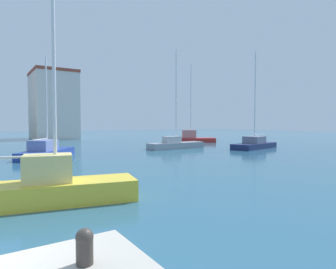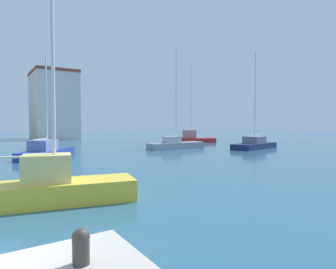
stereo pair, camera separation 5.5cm
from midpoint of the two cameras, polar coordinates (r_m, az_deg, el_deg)
water at (r=29.17m, az=-3.65°, el=-3.14°), size 160.00×160.00×0.00m
mooring_bollard at (r=4.09m, az=-16.72°, el=-20.52°), size 0.23×0.23×0.47m
sailboat_navy_behind_lamppost at (r=32.25m, az=17.05°, el=-1.77°), size 6.74×3.47×10.50m
sailboat_red_center_channel at (r=41.12m, az=4.59°, el=-0.71°), size 7.10×5.24×11.27m
sailboat_yellow_distant_north at (r=10.65m, az=-21.93°, el=-9.72°), size 5.66×2.79×7.46m
sailboat_grey_inner_mooring at (r=30.86m, az=1.56°, el=-1.87°), size 6.64×1.89×10.72m
sailboat_blue_distant_east at (r=24.68m, az=-23.23°, el=-3.07°), size 5.27×5.97×8.04m
yacht_club at (r=54.69m, az=-22.01°, el=5.47°), size 7.01×9.79×11.86m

